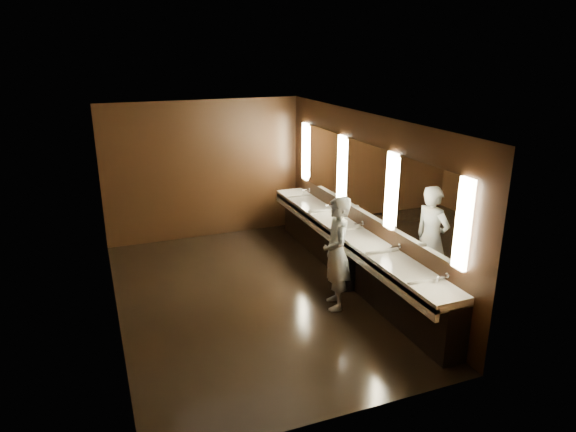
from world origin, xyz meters
The scene contains 10 objects.
floor centered at (0.00, 0.00, 0.00)m, with size 6.00×6.00×0.00m, color black.
ceiling centered at (0.00, 0.00, 2.80)m, with size 4.00×6.00×0.02m, color #2D2D2B.
wall_back centered at (0.00, 3.00, 1.40)m, with size 4.00×0.02×2.80m, color black.
wall_front centered at (0.00, -3.00, 1.40)m, with size 4.00×0.02×2.80m, color black.
wall_left centered at (-2.00, 0.00, 1.40)m, with size 0.02×6.00×2.80m, color black.
wall_right centered at (2.00, 0.00, 1.40)m, with size 0.02×6.00×2.80m, color black.
sink_counter centered at (1.79, 0.00, 0.50)m, with size 0.55×5.40×1.01m.
mirror_band centered at (1.98, 0.00, 1.75)m, with size 0.06×5.03×1.15m.
person centered at (1.13, -0.76, 0.87)m, with size 0.63×0.41×1.73m, color #81A0C1.
trash_bin centered at (1.58, -0.26, 0.28)m, with size 0.36×0.36×0.55m, color black.
Camera 1 is at (-2.12, -7.04, 3.79)m, focal length 32.00 mm.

